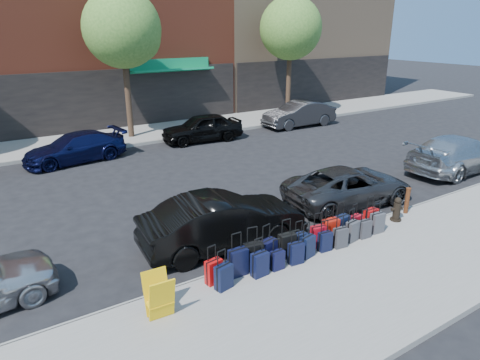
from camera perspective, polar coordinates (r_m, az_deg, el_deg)
ground at (r=14.92m, az=-3.96°, el=-2.39°), size 120.00×120.00×0.00m
sidewalk_near at (r=10.29m, az=14.35°, el=-13.52°), size 60.00×4.00×0.15m
sidewalk_far at (r=23.76m, az=-15.77°, el=5.55°), size 60.00×4.00×0.15m
curb_near at (r=11.53m, az=7.02°, el=-9.13°), size 60.00×0.08×0.15m
curb_far at (r=21.89m, az=-14.16°, el=4.51°), size 60.00×0.08×0.15m
tree_center at (r=22.82m, az=-15.06°, el=18.64°), size 3.80×3.80×7.27m
tree_right at (r=27.98m, az=7.00°, el=19.23°), size 3.80×3.80×7.27m
suitcase_front_0 at (r=9.83m, az=-3.52°, el=-12.07°), size 0.41×0.26×0.92m
suitcase_front_1 at (r=10.07m, az=-0.25°, el=-10.90°), size 0.44×0.25×1.06m
suitcase_front_2 at (r=10.31m, az=1.79°, el=-10.10°), size 0.48×0.31×1.07m
suitcase_front_3 at (r=10.50m, az=3.75°, el=-9.59°), size 0.47×0.32×1.04m
suitcase_front_4 at (r=10.85m, az=6.28°, el=-8.69°), size 0.44×0.27×1.02m
suitcase_front_5 at (r=11.14m, az=7.94°, el=-8.26°), size 0.36×0.21×0.86m
suitcase_front_6 at (r=11.45m, az=10.40°, el=-7.42°), size 0.43×0.28×0.95m
suitcase_front_7 at (r=11.72m, az=11.93°, el=-6.66°), size 0.46×0.28×1.07m
suitcase_front_8 at (r=12.03m, az=13.36°, el=-6.10°), size 0.44×0.26×1.04m
suitcase_front_9 at (r=12.42m, az=15.10°, el=-5.70°), size 0.38×0.25×0.87m
suitcase_front_10 at (r=12.77m, az=17.01°, el=-4.99°), size 0.41×0.23×0.98m
suitcase_back_0 at (r=9.63m, az=-2.18°, el=-12.77°), size 0.43×0.30×0.93m
suitcase_back_2 at (r=10.08m, az=2.65°, el=-11.15°), size 0.41×0.25×0.94m
suitcase_back_3 at (r=10.36m, az=5.00°, el=-10.58°), size 0.33×0.19×0.78m
suitcase_back_4 at (r=10.64m, az=7.46°, el=-9.65°), size 0.39×0.25×0.87m
suitcase_back_5 at (r=10.95m, az=9.00°, el=-8.74°), size 0.42×0.29×0.92m
suitcase_back_6 at (r=11.32m, az=11.26°, el=-8.03°), size 0.36×0.23×0.83m
suitcase_back_7 at (r=11.57m, az=13.22°, el=-7.48°), size 0.39×0.25×0.87m
suitcase_back_8 at (r=11.96m, az=14.71°, el=-6.61°), size 0.41×0.27×0.91m
suitcase_back_9 at (r=12.24m, az=16.27°, el=-6.28°), size 0.36×0.23×0.82m
suitcase_back_10 at (r=12.62m, az=17.81°, el=-5.46°), size 0.41×0.26×0.93m
fire_hydrant at (r=13.56m, az=20.18°, el=-3.75°), size 0.38×0.33×0.73m
bollard at (r=14.16m, az=21.39°, el=-2.52°), size 0.15×0.15×0.83m
display_rack at (r=8.89m, az=-10.74°, el=-14.98°), size 0.54×0.59×0.92m
car_near_1 at (r=11.42m, az=-2.27°, el=-5.57°), size 4.56×1.93×1.46m
car_near_2 at (r=14.67m, az=14.30°, el=-0.77°), size 4.67×2.51×1.25m
car_near_3 at (r=19.59m, az=27.07°, el=3.15°), size 5.12×2.16×1.47m
car_far_1 at (r=20.04m, az=-21.13°, el=4.04°), size 4.55×2.34×1.26m
car_far_2 at (r=22.25m, az=-5.07°, el=6.97°), size 4.30×2.04×1.42m
car_far_3 at (r=25.82m, az=7.89°, el=8.72°), size 4.54×1.70×1.48m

